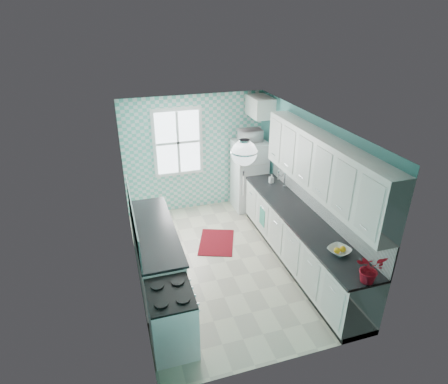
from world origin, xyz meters
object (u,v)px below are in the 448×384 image
object	(u,v)px
ceiling_light	(244,153)
fridge	(249,175)
stove	(172,319)
microwave	(250,136)
sink	(275,190)
potted_plant	(369,269)
fruit_bowl	(339,251)

from	to	relation	value
ceiling_light	fridge	distance (m)	3.24
stove	microwave	xyz separation A→B (m)	(2.31, 3.33, 1.21)
stove	microwave	distance (m)	4.23
fridge	sink	bearing A→B (deg)	-86.82
stove	potted_plant	bearing A→B (deg)	-13.44
ceiling_light	fridge	xyz separation A→B (m)	(1.11, 2.62, -1.55)
ceiling_light	stove	bearing A→B (deg)	-149.10
fridge	microwave	size ratio (longest dim) A/B	3.31
sink	potted_plant	size ratio (longest dim) A/B	1.41
sink	potted_plant	distance (m)	2.80
fruit_bowl	ceiling_light	bearing A→B (deg)	150.37
fruit_bowl	microwave	world-z (taller)	microwave
ceiling_light	microwave	xyz separation A→B (m)	(1.11, 2.62, -0.66)
fridge	sink	xyz separation A→B (m)	(0.09, -1.13, 0.16)
microwave	ceiling_light	bearing A→B (deg)	66.33
potted_plant	sink	bearing A→B (deg)	89.92
potted_plant	microwave	bearing A→B (deg)	91.31
sink	fruit_bowl	world-z (taller)	sink
sink	microwave	size ratio (longest dim) A/B	1.15
fridge	potted_plant	bearing A→B (deg)	-90.25
ceiling_light	stove	size ratio (longest dim) A/B	0.41
ceiling_light	fridge	world-z (taller)	ceiling_light
fruit_bowl	potted_plant	bearing A→B (deg)	-90.00
fridge	stove	distance (m)	4.07
fridge	potted_plant	size ratio (longest dim) A/B	4.08
sink	potted_plant	xyz separation A→B (m)	(-0.00, -2.80, 0.20)
stove	microwave	world-z (taller)	microwave
potted_plant	fridge	bearing A→B (deg)	91.32
potted_plant	ceiling_light	bearing A→B (deg)	132.45
fridge	fruit_bowl	world-z (taller)	fridge
ceiling_light	fruit_bowl	size ratio (longest dim) A/B	1.17
ceiling_light	microwave	size ratio (longest dim) A/B	0.76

